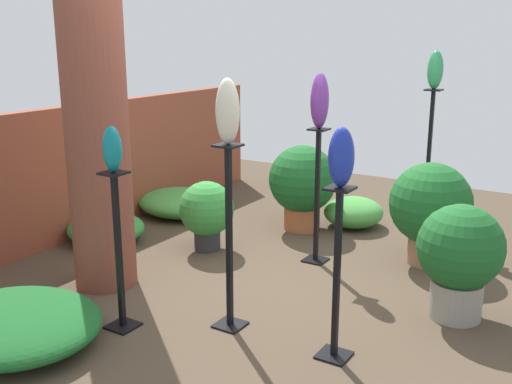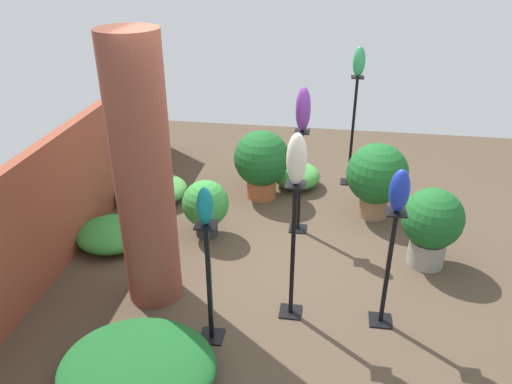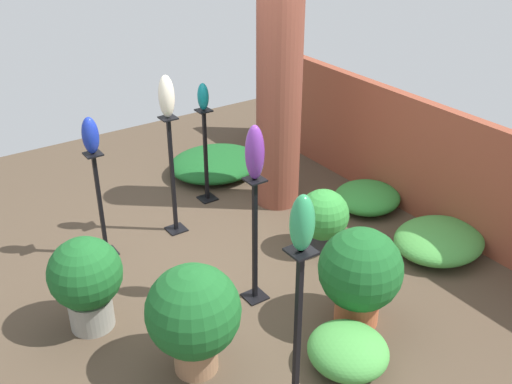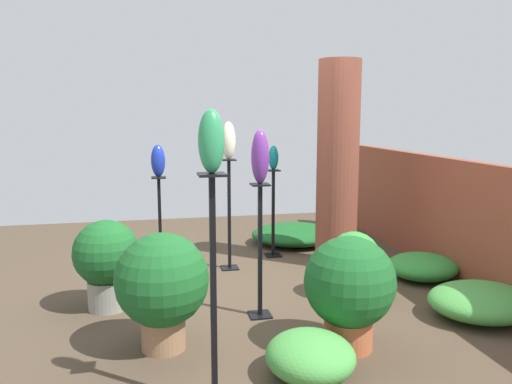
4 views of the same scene
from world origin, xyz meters
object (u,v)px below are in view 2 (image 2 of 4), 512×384
potted_plant_front_left (432,223)px  potted_plant_mid_left (206,205)px  pedestal_ivory (293,258)px  brick_pillar (143,178)px  pedestal_cobalt (387,274)px  art_vase_cobalt (399,191)px  potted_plant_mid_right (262,161)px  art_vase_teal (205,206)px  pedestal_teal (209,289)px  art_vase_violet (303,109)px  potted_plant_back_center (377,176)px  art_vase_ivory (297,159)px  pedestal_jade (352,136)px  art_vase_jade (359,62)px  pedestal_violet (300,187)px

potted_plant_front_left → potted_plant_mid_left: (0.20, 2.39, -0.10)m
pedestal_ivory → potted_plant_front_left: bearing=-53.3°
brick_pillar → pedestal_cobalt: (-0.08, -2.11, -0.72)m
pedestal_cobalt → art_vase_cobalt: 0.79m
potted_plant_mid_right → potted_plant_front_left: potted_plant_mid_right is taller
potted_plant_front_left → art_vase_teal: bearing=125.6°
pedestal_teal → brick_pillar: bearing=53.1°
art_vase_violet → potted_plant_front_left: art_vase_violet is taller
art_vase_cobalt → potted_plant_back_center: 2.08m
pedestal_cobalt → art_vase_ivory: bearing=90.6°
pedestal_cobalt → art_vase_teal: bearing=106.3°
pedestal_ivory → potted_plant_front_left: pedestal_ivory is taller
pedestal_jade → art_vase_jade: art_vase_jade is taller
art_vase_ivory → potted_plant_mid_right: (2.22, 0.59, -1.02)m
brick_pillar → art_vase_jade: brick_pillar is taller
art_vase_cobalt → potted_plant_mid_right: bearing=32.2°
art_vase_jade → potted_plant_mid_left: bearing=135.2°
pedestal_jade → potted_plant_back_center: 0.94m
art_vase_jade → pedestal_ivory: bearing=169.1°
pedestal_violet → potted_plant_front_left: bearing=-109.0°
brick_pillar → art_vase_teal: size_ratio=8.01×
pedestal_jade → art_vase_teal: 3.49m
pedestal_cobalt → potted_plant_front_left: bearing=-27.9°
art_vase_cobalt → potted_plant_front_left: size_ratio=0.43×
brick_pillar → art_vase_teal: bearing=-126.9°
art_vase_ivory → potted_plant_back_center: (1.93, -0.83, -0.99)m
art_vase_ivory → art_vase_cobalt: bearing=-89.4°
pedestal_ivory → art_vase_ivory: art_vase_ivory is taller
art_vase_jade → potted_plant_back_center: art_vase_jade is taller
potted_plant_mid_left → potted_plant_mid_right: bearing=-24.8°
art_vase_teal → potted_plant_mid_right: art_vase_teal is taller
art_vase_violet → potted_plant_front_left: (-0.47, -1.37, -0.97)m
potted_plant_front_left → pedestal_cobalt: bearing=152.1°
potted_plant_mid_left → brick_pillar: bearing=168.0°
pedestal_cobalt → pedestal_violet: size_ratio=0.92×
pedestal_jade → potted_plant_mid_right: bearing=117.4°
pedestal_violet → potted_plant_mid_left: size_ratio=1.82×
brick_pillar → pedestal_cobalt: 2.23m
art_vase_ivory → potted_plant_mid_left: bearing=42.2°
art_vase_ivory → potted_plant_mid_left: art_vase_ivory is taller
art_vase_jade → potted_plant_back_center: 1.47m
art_vase_cobalt → art_vase_jade: 2.84m
art_vase_teal → potted_plant_mid_left: art_vase_teal is taller
art_vase_teal → art_vase_ivory: bearing=-56.9°
brick_pillar → potted_plant_front_left: size_ratio=2.88×
pedestal_cobalt → potted_plant_mid_left: size_ratio=1.68×
art_vase_violet → brick_pillar: bearing=137.5°
pedestal_ivory → art_vase_jade: bearing=-10.9°
art_vase_cobalt → pedestal_cobalt: bearing=-135.0°
pedestal_violet → art_vase_ivory: bearing=-178.1°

